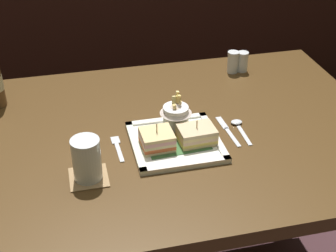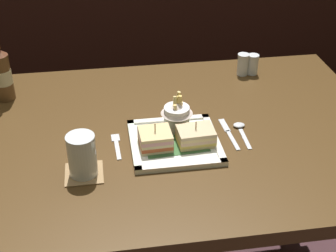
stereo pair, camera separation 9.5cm
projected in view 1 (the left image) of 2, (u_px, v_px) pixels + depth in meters
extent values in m
cube|color=#4B3116|center=(161.00, 137.00, 1.47)|extent=(1.36, 0.92, 0.04)
cylinder|color=#4B201B|center=(278.00, 144.00, 2.10)|extent=(0.09, 0.09, 0.71)
cube|color=white|center=(175.00, 142.00, 1.40)|extent=(0.25, 0.25, 0.01)
cube|color=#366332|center=(175.00, 141.00, 1.40)|extent=(0.18, 0.15, 0.00)
cube|color=white|center=(186.00, 164.00, 1.30)|extent=(0.25, 0.02, 0.01)
cube|color=white|center=(166.00, 119.00, 1.49)|extent=(0.25, 0.02, 0.01)
cube|color=white|center=(136.00, 145.00, 1.38)|extent=(0.02, 0.25, 0.01)
cube|color=white|center=(214.00, 135.00, 1.42)|extent=(0.02, 0.25, 0.01)
cube|color=beige|center=(157.00, 145.00, 1.37)|extent=(0.09, 0.09, 0.01)
cube|color=#C4552B|center=(157.00, 143.00, 1.37)|extent=(0.09, 0.09, 0.01)
cube|color=#D5BE83|center=(157.00, 140.00, 1.36)|extent=(0.09, 0.09, 0.01)
cube|color=#D89A91|center=(157.00, 137.00, 1.36)|extent=(0.09, 0.09, 0.01)
cube|color=#DEBF81|center=(157.00, 134.00, 1.35)|extent=(0.09, 0.09, 0.01)
cylinder|color=tan|center=(157.00, 136.00, 1.36)|extent=(0.00, 0.00, 0.08)
cube|color=#E4C281|center=(196.00, 140.00, 1.40)|extent=(0.11, 0.08, 0.01)
cube|color=#E8C254|center=(196.00, 137.00, 1.39)|extent=(0.11, 0.08, 0.01)
cube|color=#E4B48D|center=(197.00, 135.00, 1.39)|extent=(0.11, 0.08, 0.01)
cube|color=#EAC783|center=(197.00, 132.00, 1.38)|extent=(0.11, 0.08, 0.01)
cube|color=#D4B78A|center=(197.00, 129.00, 1.38)|extent=(0.11, 0.08, 0.01)
cylinder|color=tan|center=(197.00, 131.00, 1.38)|extent=(0.00, 0.00, 0.07)
cylinder|color=white|center=(176.00, 118.00, 1.44)|extent=(0.08, 0.08, 0.07)
cone|color=silver|center=(176.00, 108.00, 1.42)|extent=(0.09, 0.09, 0.03)
cube|color=#E0BB57|center=(178.00, 104.00, 1.43)|extent=(0.01, 0.01, 0.07)
cube|color=#ECD485|center=(174.00, 107.00, 1.42)|extent=(0.01, 0.02, 0.07)
cube|color=#DEBF5C|center=(175.00, 106.00, 1.43)|extent=(0.02, 0.01, 0.07)
cube|color=#F2C571|center=(176.00, 112.00, 1.41)|extent=(0.02, 0.01, 0.05)
cube|color=#EFCD7D|center=(176.00, 102.00, 1.43)|extent=(0.02, 0.01, 0.07)
cube|color=#F4C564|center=(176.00, 105.00, 1.43)|extent=(0.02, 0.01, 0.07)
cube|color=#F8D07E|center=(178.00, 107.00, 1.44)|extent=(0.02, 0.02, 0.05)
cube|color=#9E794C|center=(89.00, 177.00, 1.27)|extent=(0.10, 0.10, 0.00)
cylinder|color=silver|center=(87.00, 159.00, 1.24)|extent=(0.07, 0.07, 0.12)
cylinder|color=silver|center=(88.00, 168.00, 1.26)|extent=(0.07, 0.07, 0.06)
cube|color=silver|center=(119.00, 152.00, 1.37)|extent=(0.02, 0.09, 0.00)
cube|color=silver|center=(115.00, 140.00, 1.42)|extent=(0.03, 0.04, 0.00)
cube|color=silver|center=(232.00, 137.00, 1.43)|extent=(0.02, 0.10, 0.00)
cube|color=silver|center=(222.00, 122.00, 1.50)|extent=(0.02, 0.07, 0.00)
cube|color=silver|center=(244.00, 136.00, 1.44)|extent=(0.01, 0.10, 0.00)
ellipsoid|color=silver|center=(237.00, 122.00, 1.49)|extent=(0.04, 0.03, 0.01)
cylinder|color=silver|center=(233.00, 63.00, 1.78)|extent=(0.04, 0.04, 0.07)
cylinder|color=white|center=(233.00, 67.00, 1.79)|extent=(0.04, 0.04, 0.04)
cylinder|color=silver|center=(234.00, 53.00, 1.76)|extent=(0.04, 0.04, 0.01)
cylinder|color=silver|center=(242.00, 63.00, 1.79)|extent=(0.04, 0.04, 0.06)
cylinder|color=#3D3022|center=(242.00, 66.00, 1.80)|extent=(0.03, 0.03, 0.04)
cylinder|color=silver|center=(243.00, 54.00, 1.77)|extent=(0.04, 0.04, 0.01)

